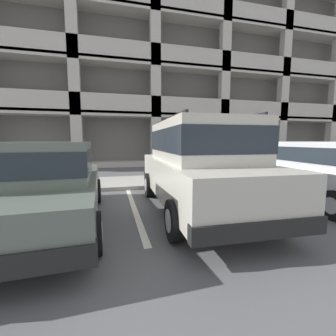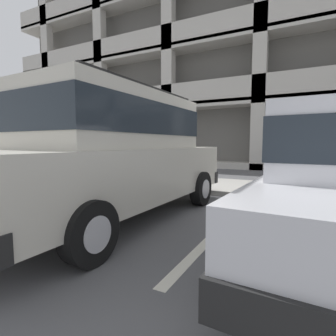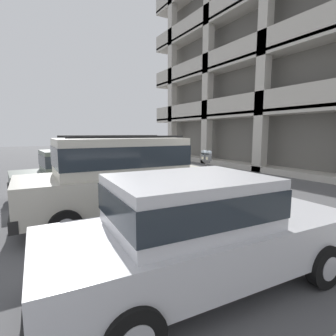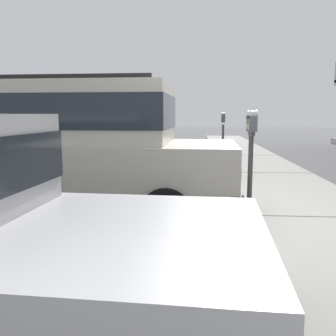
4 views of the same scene
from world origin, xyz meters
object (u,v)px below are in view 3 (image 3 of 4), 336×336
silver_suv (122,175)px  red_sedan (81,171)px  dark_hatchback (200,228)px  parking_meter_near (206,163)px  parking_meter_far (128,153)px

silver_suv → red_sedan: bearing=-171.8°
silver_suv → dark_hatchback: (3.24, -0.09, -0.27)m
silver_suv → dark_hatchback: silver_suv is taller
silver_suv → dark_hatchback: bearing=0.2°
red_sedan → parking_meter_near: 4.19m
red_sedan → dark_hatchback: (6.23, 0.25, 0.00)m
silver_suv → parking_meter_far: bearing=158.8°
parking_meter_far → dark_hatchback: bearing=-16.0°
dark_hatchback → parking_meter_far: bearing=167.1°
dark_hatchback → parking_meter_near: (-3.25, 2.68, 0.39)m
silver_suv → red_sedan: silver_suv is taller
red_sedan → parking_meter_far: 4.33m
silver_suv → red_sedan: (-3.00, -0.34, -0.27)m
parking_meter_near → parking_meter_far: 6.15m
red_sedan → parking_meter_far: bearing=134.3°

